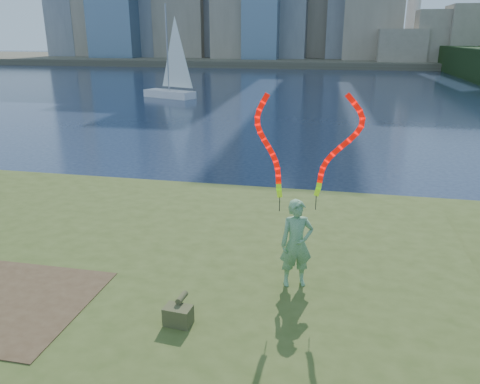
# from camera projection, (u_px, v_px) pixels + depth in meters

# --- Properties ---
(ground) EXTENTS (320.00, 320.00, 0.00)m
(ground) POSITION_uv_depth(u_px,v_px,m) (172.00, 273.00, 11.76)
(ground) COLOR #19253E
(ground) RESTS_ON ground
(grassy_knoll) EXTENTS (20.00, 18.00, 0.80)m
(grassy_knoll) POSITION_uv_depth(u_px,v_px,m) (133.00, 311.00, 9.53)
(grassy_knoll) COLOR #3C4D1B
(grassy_knoll) RESTS_ON ground
(dirt_patch) EXTENTS (3.20, 3.00, 0.02)m
(dirt_patch) POSITION_uv_depth(u_px,v_px,m) (5.00, 302.00, 8.97)
(dirt_patch) COLOR #47331E
(dirt_patch) RESTS_ON grassy_knoll
(far_shore) EXTENTS (320.00, 40.00, 1.20)m
(far_shore) POSITION_uv_depth(u_px,v_px,m) (324.00, 60.00, 99.69)
(far_shore) COLOR #494435
(far_shore) RESTS_ON ground
(woman_with_ribbons) EXTENTS (2.03, 0.79, 4.19)m
(woman_with_ribbons) POSITION_uv_depth(u_px,v_px,m) (297.00, 221.00, 9.23)
(woman_with_ribbons) COLOR #126716
(woman_with_ribbons) RESTS_ON grassy_knoll
(canvas_bag) EXTENTS (0.51, 0.57, 0.46)m
(canvas_bag) POSITION_uv_depth(u_px,v_px,m) (178.00, 314.00, 8.26)
(canvas_bag) COLOR #414628
(canvas_bag) RESTS_ON grassy_knoll
(sailboat) EXTENTS (5.49, 3.57, 8.46)m
(sailboat) POSITION_uv_depth(u_px,v_px,m) (171.00, 82.00, 44.16)
(sailboat) COLOR white
(sailboat) RESTS_ON ground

